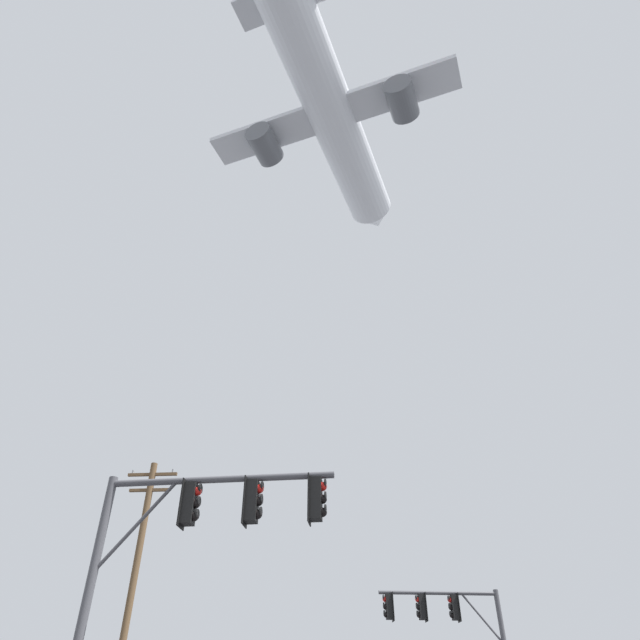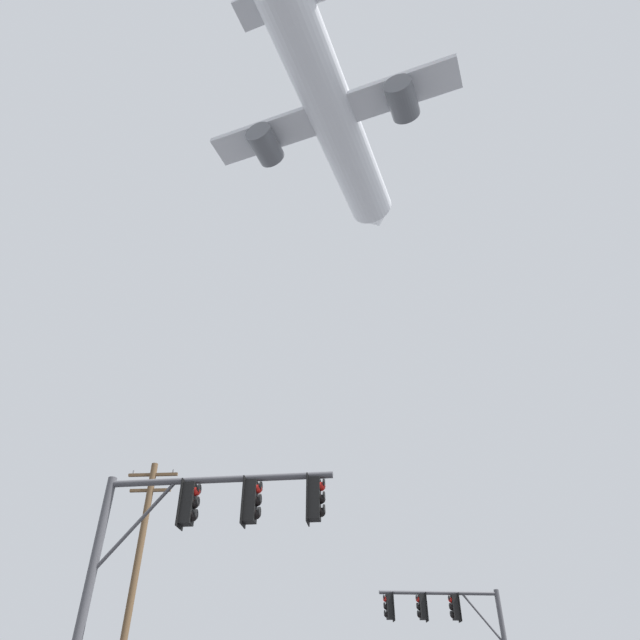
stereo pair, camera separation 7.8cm
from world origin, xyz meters
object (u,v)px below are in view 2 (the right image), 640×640
at_px(signal_pole_near, 191,534).
at_px(utility_pole, 133,585).
at_px(signal_pole_far, 453,625).
at_px(airplane, 333,117).

distance_m(signal_pole_near, utility_pole, 12.66).
xyz_separation_m(signal_pole_near, utility_pole, (-5.39, 11.40, 1.12)).
distance_m(signal_pole_far, airplane, 43.03).
distance_m(signal_pole_near, airplane, 46.37).
relative_size(signal_pole_near, airplane, 0.19).
bearing_deg(utility_pole, signal_pole_far, 7.36).
height_order(signal_pole_near, airplane, airplane).
bearing_deg(signal_pole_near, utility_pole, 115.30).
relative_size(signal_pole_far, utility_pole, 0.53).
relative_size(signal_pole_near, utility_pole, 0.55).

